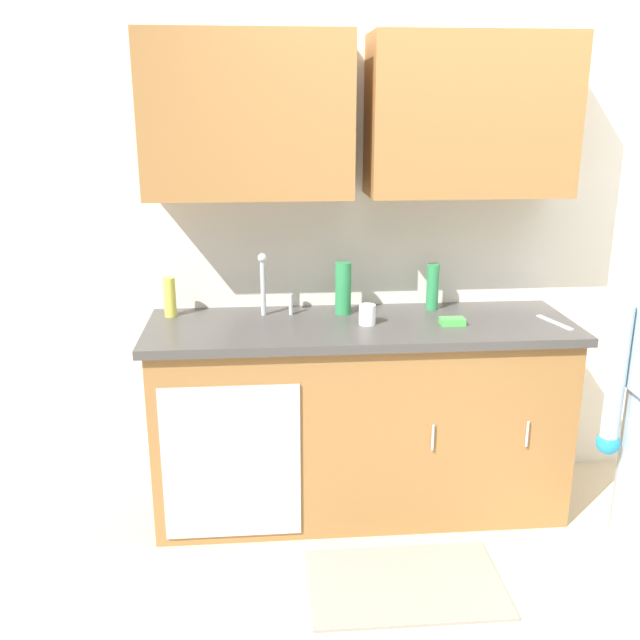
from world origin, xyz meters
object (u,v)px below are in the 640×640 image
sink (273,327)px  sponge (452,321)px  bottle_cleaner_spray (170,297)px  bottle_water_short (343,288)px  bottle_water_tall (433,287)px  knife_on_counter (554,322)px  cup_by_sink (367,315)px

sink → sponge: bearing=-5.6°
bottle_cleaner_spray → bottle_water_short: bearing=-1.6°
sink → bottle_water_short: (0.34, 0.14, 0.14)m
bottle_water_tall → knife_on_counter: 0.59m
sink → sponge: size_ratio=4.55×
knife_on_counter → sponge: bearing=72.8°
bottle_water_tall → sink: bearing=-167.3°
sink → bottle_water_short: size_ratio=2.00×
sink → sponge: sink is taller
sink → knife_on_counter: bearing=-4.3°
bottle_water_tall → cup_by_sink: bottle_water_tall is taller
sink → sponge: 0.82m
bottle_cleaner_spray → knife_on_counter: (1.77, -0.26, -0.09)m
sponge → knife_on_counter: bearing=-2.0°
bottle_cleaner_spray → cup_by_sink: bottle_cleaner_spray is taller
sink → bottle_cleaner_spray: 0.51m
sponge → bottle_cleaner_spray: bearing=169.4°
bottle_cleaner_spray → bottle_water_tall: 1.26m
sink → knife_on_counter: 1.29m
knife_on_counter → sponge: sponge is taller
knife_on_counter → bottle_water_tall: bearing=46.5°
cup_by_sink → knife_on_counter: bearing=-3.5°
bottle_water_tall → cup_by_sink: size_ratio=2.44×
knife_on_counter → sponge: (-0.47, 0.02, 0.01)m
bottle_water_tall → bottle_water_short: bearing=-175.0°
sink → cup_by_sink: sink is taller
bottle_water_short → cup_by_sink: bottle_water_short is taller
cup_by_sink → knife_on_counter: 0.86m
sink → bottle_water_tall: bearing=12.7°
sink → bottle_water_tall: size_ratio=2.21×
sink → knife_on_counter: sink is taller
sink → cup_by_sink: bearing=-5.9°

